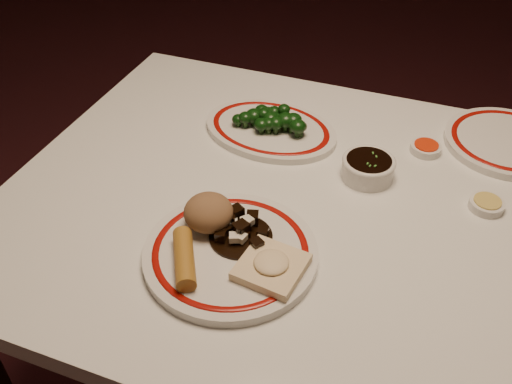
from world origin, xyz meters
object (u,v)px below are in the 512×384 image
(soy_bowl, at_px, (368,168))
(broccoli_plate, at_px, (270,129))
(broccoli_pile, at_px, (274,119))
(main_plate, at_px, (231,253))
(rice_mound, at_px, (208,212))
(dining_table, at_px, (319,242))
(stirfry_heap, at_px, (240,231))
(spring_roll, at_px, (184,258))
(fried_wonton, at_px, (271,266))

(soy_bowl, bearing_deg, broccoli_plate, 161.35)
(broccoli_plate, distance_m, broccoli_pile, 0.03)
(main_plate, height_order, broccoli_plate, main_plate)
(rice_mound, bearing_deg, broccoli_plate, 91.09)
(dining_table, bearing_deg, rice_mound, -140.34)
(stirfry_heap, distance_m, broccoli_plate, 0.35)
(rice_mound, relative_size, broccoli_plate, 0.26)
(spring_roll, height_order, broccoli_pile, broccoli_pile)
(stirfry_heap, relative_size, broccoli_plate, 0.34)
(main_plate, relative_size, rice_mound, 4.26)
(dining_table, xyz_separation_m, broccoli_plate, (-0.17, 0.20, 0.10))
(stirfry_heap, relative_size, soy_bowl, 1.06)
(broccoli_plate, bearing_deg, dining_table, -48.79)
(rice_mound, xyz_separation_m, broccoli_pile, (0.00, 0.33, -0.01))
(stirfry_heap, bearing_deg, broccoli_pile, 99.71)
(main_plate, xyz_separation_m, rice_mound, (-0.06, 0.04, 0.04))
(dining_table, bearing_deg, broccoli_pile, 130.42)
(broccoli_pile, bearing_deg, fried_wonton, -71.05)
(rice_mound, bearing_deg, main_plate, -35.89)
(rice_mound, height_order, stirfry_heap, rice_mound)
(dining_table, relative_size, stirfry_heap, 11.02)
(dining_table, height_order, broccoli_plate, broccoli_plate)
(rice_mound, xyz_separation_m, broccoli_plate, (-0.01, 0.33, -0.04))
(main_plate, distance_m, broccoli_plate, 0.38)
(main_plate, height_order, soy_bowl, soy_bowl)
(rice_mound, relative_size, fried_wonton, 0.77)
(spring_roll, xyz_separation_m, broccoli_plate, (-0.01, 0.43, -0.02))
(broccoli_pile, bearing_deg, broccoli_plate, 154.19)
(broccoli_pile, bearing_deg, spring_roll, -90.00)
(broccoli_pile, bearing_deg, dining_table, -49.58)
(rice_mound, distance_m, spring_roll, 0.10)
(rice_mound, bearing_deg, spring_roll, -89.01)
(soy_bowl, bearing_deg, main_plate, -119.25)
(spring_roll, xyz_separation_m, broccoli_pile, (-0.00, 0.43, 0.00))
(dining_table, relative_size, main_plate, 3.29)
(main_plate, bearing_deg, dining_table, 58.68)
(fried_wonton, relative_size, broccoli_pile, 0.68)
(main_plate, xyz_separation_m, soy_bowl, (0.17, 0.30, 0.01))
(dining_table, xyz_separation_m, broccoli_pile, (-0.16, 0.19, 0.13))
(broccoli_pile, bearing_deg, rice_mound, -90.29)
(broccoli_plate, bearing_deg, broccoli_pile, -25.81)
(main_plate, bearing_deg, spring_roll, -133.74)
(broccoli_plate, bearing_deg, stirfry_heap, -79.08)
(dining_table, height_order, broccoli_pile, broccoli_pile)
(dining_table, xyz_separation_m, main_plate, (-0.11, -0.18, 0.10))
(stirfry_heap, xyz_separation_m, soy_bowl, (0.17, 0.26, -0.01))
(dining_table, relative_size, broccoli_pile, 7.27)
(rice_mound, bearing_deg, soy_bowl, 48.89)
(soy_bowl, bearing_deg, dining_table, -115.98)
(broccoli_plate, height_order, soy_bowl, soy_bowl)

